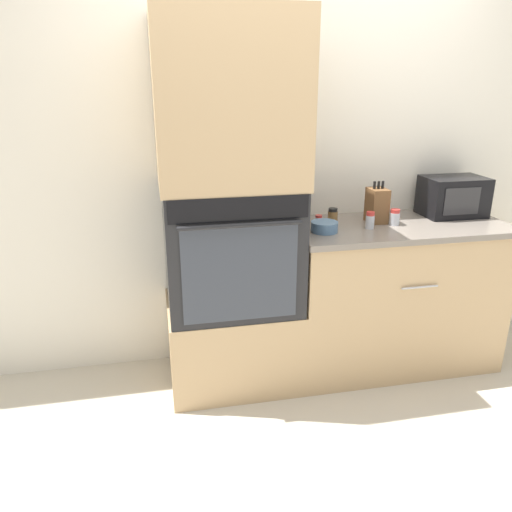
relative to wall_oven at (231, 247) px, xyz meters
name	(u,v)px	position (x,y,z in m)	size (l,w,h in m)	color
ground_plane	(306,397)	(0.38, -0.30, -0.86)	(12.00, 12.00, 0.00)	beige
wall_back	(283,166)	(0.38, 0.33, 0.39)	(8.00, 0.05, 2.50)	silver
oven_cabinet_base	(233,341)	(0.00, 0.00, -0.61)	(0.76, 0.60, 0.50)	tan
wall_oven	(231,247)	(0.00, 0.00, 0.00)	(0.74, 0.64, 0.71)	black
oven_cabinet_upper	(229,101)	(0.00, 0.00, 0.79)	(0.76, 0.60, 0.87)	tan
counter_unit	(392,294)	(1.03, 0.00, -0.39)	(1.31, 0.63, 0.94)	tan
microwave	(453,196)	(1.44, 0.12, 0.20)	(0.38, 0.27, 0.24)	black
knife_block	(377,205)	(0.90, 0.06, 0.18)	(0.10, 0.14, 0.25)	brown
bowl	(324,227)	(0.53, -0.07, 0.11)	(0.15, 0.15, 0.06)	#517599
condiment_jar_near	(370,220)	(0.81, -0.06, 0.13)	(0.05, 0.05, 0.10)	silver
condiment_jar_mid	(395,217)	(0.98, -0.02, 0.12)	(0.06, 0.06, 0.10)	silver
condiment_jar_far	(319,220)	(0.54, 0.07, 0.11)	(0.04, 0.04, 0.06)	silver
condiment_jar_back	(333,215)	(0.65, 0.12, 0.12)	(0.06, 0.06, 0.08)	brown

